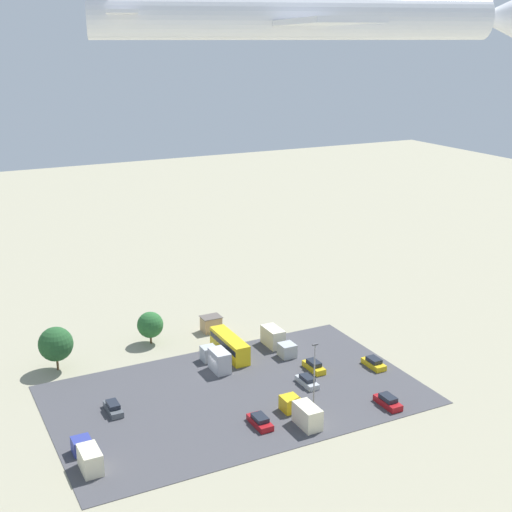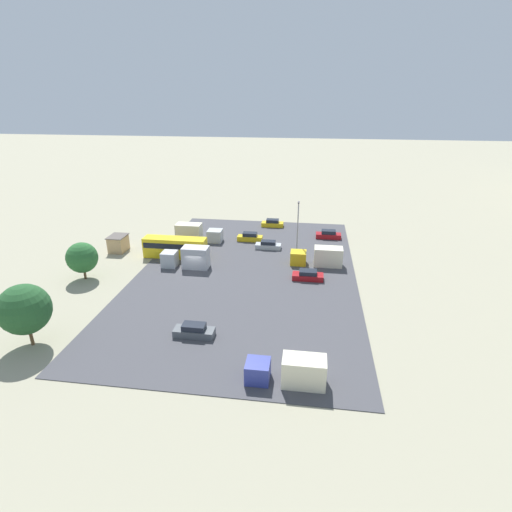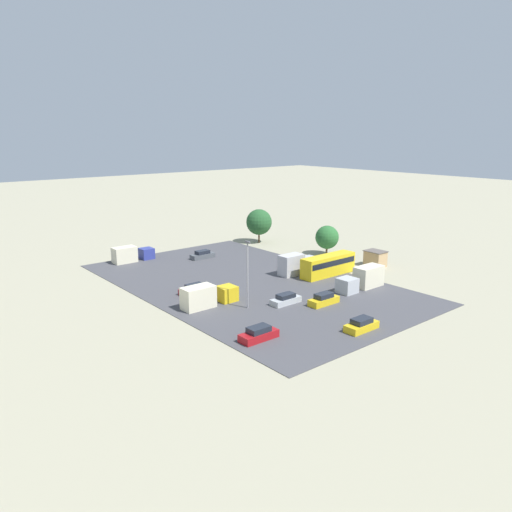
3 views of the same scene
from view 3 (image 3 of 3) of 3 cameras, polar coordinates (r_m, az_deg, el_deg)
The scene contains 17 objects.
ground_plane at distance 83.88m, azimuth 3.50°, elevation -2.07°, with size 400.00×400.00×0.00m, color gray.
parking_lot_surface at distance 78.68m, azimuth -0.90°, elevation -3.10°, with size 53.96×33.10×0.08m.
shed_building at distance 90.69m, azimuth 13.47°, elevation -0.28°, with size 3.56×2.83×2.81m.
bus at distance 83.27m, azimuth 8.24°, elevation -0.96°, with size 2.62×10.54×3.35m.
parked_car_0 at distance 69.26m, azimuth 3.42°, elevation -4.98°, with size 1.74×4.54×1.43m.
parked_car_1 at distance 57.63m, azimuth 0.31°, elevation -8.91°, with size 1.89×4.71×1.58m.
parked_car_2 at distance 94.11m, azimuth -6.13°, elevation 0.11°, with size 1.74×4.64×1.52m.
parked_car_3 at distance 69.48m, azimuth 7.75°, elevation -4.96°, with size 1.73×4.67×1.60m.
parked_car_4 at distance 61.54m, azimuth 11.96°, elevation -7.73°, with size 1.89×4.49×1.52m.
parked_car_5 at distance 73.94m, azimuth -7.00°, elevation -3.82°, with size 1.95×4.59×1.43m.
parked_truck_0 at distance 68.29m, azimuth -5.67°, elevation -4.61°, with size 2.39×8.23×3.02m.
parked_truck_1 at distance 77.31m, azimuth 12.09°, elevation -2.57°, with size 2.48×8.63×3.19m.
parked_truck_2 at distance 83.52m, azimuth 4.64°, elevation -0.98°, with size 2.37×7.51×3.44m.
parked_truck_3 at distance 94.05m, azimuth -14.11°, elevation 0.18°, with size 2.34×7.62×2.87m.
tree_near_shed at distance 97.22m, azimuth 8.12°, elevation 2.13°, with size 4.53×4.53×5.68m.
tree_apron_mid at distance 106.62m, azimuth 0.35°, elevation 3.90°, with size 5.49×5.49×7.23m.
light_pole_lot_centre at distance 66.14m, azimuth -0.97°, elevation -1.83°, with size 0.90×0.28×9.23m.
Camera 3 is at (-58.70, 55.25, 23.18)m, focal length 35.00 mm.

